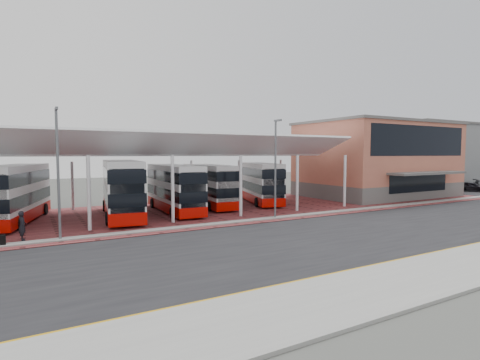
{
  "coord_description": "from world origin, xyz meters",
  "views": [
    {
      "loc": [
        -15.54,
        -18.82,
        5.32
      ],
      "look_at": [
        0.04,
        8.7,
        3.11
      ],
      "focal_mm": 28.0,
      "sensor_mm": 36.0,
      "label": 1
    }
  ],
  "objects_px": {
    "bus_5": "(259,183)",
    "pedestrian": "(22,226)",
    "bus_3": "(174,189)",
    "carpark_car_a": "(472,187)",
    "bus_1": "(16,194)",
    "terminal": "(377,159)",
    "bus_2": "(122,189)",
    "bus_4": "(209,186)"
  },
  "relations": [
    {
      "from": "terminal",
      "to": "bus_2",
      "type": "bearing_deg",
      "value": -178.51
    },
    {
      "from": "bus_4",
      "to": "bus_5",
      "type": "height_order",
      "value": "bus_5"
    },
    {
      "from": "carpark_car_a",
      "to": "pedestrian",
      "type": "bearing_deg",
      "value": 159.2
    },
    {
      "from": "bus_1",
      "to": "bus_2",
      "type": "distance_m",
      "value": 7.78
    },
    {
      "from": "pedestrian",
      "to": "terminal",
      "type": "bearing_deg",
      "value": -84.88
    },
    {
      "from": "bus_4",
      "to": "pedestrian",
      "type": "distance_m",
      "value": 18.14
    },
    {
      "from": "terminal",
      "to": "bus_2",
      "type": "height_order",
      "value": "terminal"
    },
    {
      "from": "bus_5",
      "to": "carpark_car_a",
      "type": "xyz_separation_m",
      "value": [
        32.31,
        -4.72,
        -1.43
      ]
    },
    {
      "from": "bus_1",
      "to": "carpark_car_a",
      "type": "bearing_deg",
      "value": 10.92
    },
    {
      "from": "bus_4",
      "to": "bus_1",
      "type": "bearing_deg",
      "value": -172.64
    },
    {
      "from": "bus_1",
      "to": "bus_4",
      "type": "height_order",
      "value": "bus_1"
    },
    {
      "from": "bus_3",
      "to": "carpark_car_a",
      "type": "xyz_separation_m",
      "value": [
        42.57,
        -2.97,
        -1.42
      ]
    },
    {
      "from": "bus_1",
      "to": "bus_5",
      "type": "bearing_deg",
      "value": 16.98
    },
    {
      "from": "bus_1",
      "to": "carpark_car_a",
      "type": "relative_size",
      "value": 2.77
    },
    {
      "from": "bus_5",
      "to": "bus_3",
      "type": "bearing_deg",
      "value": -153.75
    },
    {
      "from": "bus_3",
      "to": "carpark_car_a",
      "type": "relative_size",
      "value": 2.62
    },
    {
      "from": "pedestrian",
      "to": "carpark_car_a",
      "type": "distance_m",
      "value": 54.56
    },
    {
      "from": "terminal",
      "to": "bus_1",
      "type": "height_order",
      "value": "terminal"
    },
    {
      "from": "terminal",
      "to": "bus_3",
      "type": "relative_size",
      "value": 1.77
    },
    {
      "from": "bus_2",
      "to": "pedestrian",
      "type": "relative_size",
      "value": 6.49
    },
    {
      "from": "bus_3",
      "to": "bus_4",
      "type": "xyz_separation_m",
      "value": [
        4.32,
        1.8,
        -0.04
      ]
    },
    {
      "from": "bus_4",
      "to": "pedestrian",
      "type": "relative_size",
      "value": 5.73
    },
    {
      "from": "bus_1",
      "to": "bus_5",
      "type": "xyz_separation_m",
      "value": [
        22.64,
        0.77,
        -0.07
      ]
    },
    {
      "from": "carpark_car_a",
      "to": "bus_1",
      "type": "bearing_deg",
      "value": 151.63
    },
    {
      "from": "bus_3",
      "to": "pedestrian",
      "type": "height_order",
      "value": "bus_3"
    },
    {
      "from": "terminal",
      "to": "bus_2",
      "type": "xyz_separation_m",
      "value": [
        -31.84,
        -0.83,
        -2.26
      ]
    },
    {
      "from": "terminal",
      "to": "bus_4",
      "type": "distance_m",
      "value": 22.97
    },
    {
      "from": "bus_3",
      "to": "bus_5",
      "type": "bearing_deg",
      "value": 12.05
    },
    {
      "from": "terminal",
      "to": "carpark_car_a",
      "type": "relative_size",
      "value": 4.63
    },
    {
      "from": "pedestrian",
      "to": "bus_5",
      "type": "bearing_deg",
      "value": -74.68
    },
    {
      "from": "bus_1",
      "to": "pedestrian",
      "type": "height_order",
      "value": "bus_1"
    },
    {
      "from": "bus_2",
      "to": "bus_1",
      "type": "bearing_deg",
      "value": 177.52
    },
    {
      "from": "pedestrian",
      "to": "carpark_car_a",
      "type": "xyz_separation_m",
      "value": [
        54.46,
        3.29,
        -0.2
      ]
    },
    {
      "from": "bus_5",
      "to": "pedestrian",
      "type": "distance_m",
      "value": 23.59
    },
    {
      "from": "bus_3",
      "to": "bus_5",
      "type": "xyz_separation_m",
      "value": [
        10.26,
        1.75,
        0.01
      ]
    },
    {
      "from": "terminal",
      "to": "bus_5",
      "type": "relative_size",
      "value": 1.73
    },
    {
      "from": "bus_3",
      "to": "bus_5",
      "type": "relative_size",
      "value": 0.98
    },
    {
      "from": "bus_2",
      "to": "bus_5",
      "type": "distance_m",
      "value": 15.15
    },
    {
      "from": "bus_1",
      "to": "bus_5",
      "type": "distance_m",
      "value": 22.65
    },
    {
      "from": "bus_5",
      "to": "carpark_car_a",
      "type": "height_order",
      "value": "bus_5"
    },
    {
      "from": "pedestrian",
      "to": "carpark_car_a",
      "type": "relative_size",
      "value": 0.45
    },
    {
      "from": "pedestrian",
      "to": "carpark_car_a",
      "type": "bearing_deg",
      "value": -91.11
    }
  ]
}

